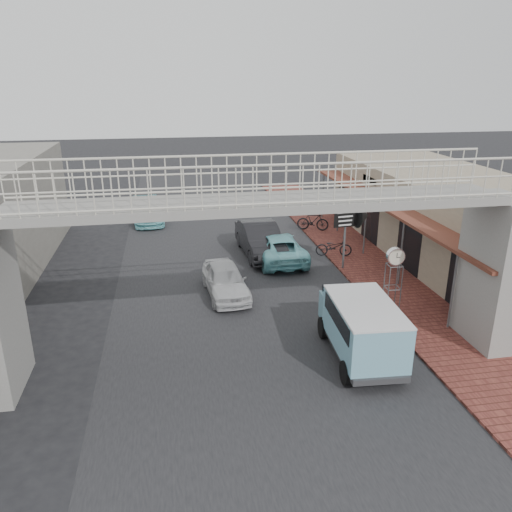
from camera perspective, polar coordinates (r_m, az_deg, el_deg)
name	(u,v)px	position (r m, az deg, el deg)	size (l,w,h in m)	color
ground	(243,308)	(19.47, -1.53, -5.96)	(120.00, 120.00, 0.00)	black
road_strip	(243,308)	(19.47, -1.53, -5.95)	(10.00, 60.00, 0.01)	black
sidewalk	(371,269)	(23.81, 13.01, -1.44)	(3.00, 40.00, 0.10)	brown
shophouse_row	(453,218)	(26.09, 21.60, 4.05)	(7.20, 18.00, 4.00)	gray
footbridge	(262,268)	(14.59, 0.72, -1.40)	(16.40, 2.40, 6.34)	gray
white_hatchback	(225,280)	(20.38, -3.51, -2.76)	(1.55, 3.85, 1.31)	silver
dark_sedan	(260,240)	(24.92, 0.49, 1.89)	(1.71, 4.91, 1.62)	black
angkot_curb	(278,247)	(24.28, 2.50, 1.00)	(2.17, 4.70, 1.31)	#73C0C7
angkot_far	(148,212)	(31.60, -12.28, 4.96)	(1.78, 4.37, 1.27)	#78CBD0
angkot_van	(362,323)	(15.95, 12.01, -7.48)	(2.08, 4.15, 1.99)	black
motorcycle_near	(334,247)	(24.90, 8.88, 1.05)	(0.62, 1.78, 0.93)	black
motorcycle_far	(313,221)	(29.00, 6.52, 4.00)	(0.51, 1.82, 1.09)	black
street_clock	(395,260)	(18.57, 15.62, -0.40)	(0.65, 0.54, 2.62)	#59595B
arrow_sign	(361,217)	(23.13, 11.86, 4.40)	(1.76, 1.14, 2.97)	#59595B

